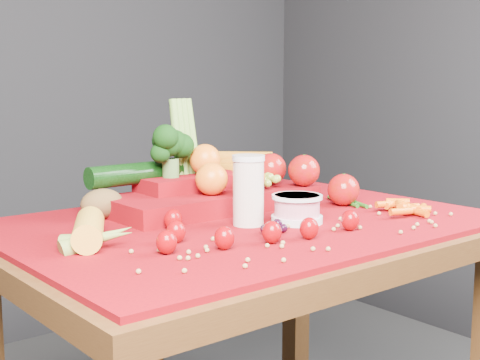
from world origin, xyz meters
TOP-DOWN VIEW (x-y plane):
  - table at (0.00, 0.00)m, footprint 1.10×0.80m
  - red_cloth at (0.00, 0.00)m, footprint 1.05×0.75m
  - milk_glass at (-0.03, -0.04)m, footprint 0.07×0.07m
  - yogurt_bowl at (0.07, -0.09)m, footprint 0.11×0.11m
  - strawberry_scatter at (-0.13, -0.15)m, footprint 0.44×0.28m
  - dark_grape_cluster at (-0.05, -0.15)m, footprint 0.06×0.05m
  - soybean_scatter at (0.00, -0.20)m, footprint 0.84×0.24m
  - corn_ear at (-0.38, -0.01)m, footprint 0.24×0.26m
  - potato at (-0.24, 0.21)m, footprint 0.10×0.07m
  - baby_carrot_pile at (0.31, -0.18)m, footprint 0.18×0.17m
  - green_bean_pile at (0.32, -0.01)m, footprint 0.14×0.12m
  - produce_mound at (0.04, 0.15)m, footprint 0.60×0.36m

SIDE VIEW (x-z plane):
  - table at x=0.00m, z-range 0.28..1.03m
  - red_cloth at x=0.00m, z-range 0.75..0.76m
  - soybean_scatter at x=0.00m, z-range 0.76..0.77m
  - green_bean_pile at x=0.32m, z-range 0.76..0.77m
  - dark_grape_cluster at x=-0.05m, z-range 0.76..0.79m
  - baby_carrot_pile at x=0.31m, z-range 0.76..0.79m
  - corn_ear at x=-0.38m, z-range 0.76..0.81m
  - strawberry_scatter at x=-0.13m, z-range 0.76..0.81m
  - yogurt_bowl at x=0.07m, z-range 0.76..0.83m
  - potato at x=-0.24m, z-range 0.76..0.83m
  - produce_mound at x=0.04m, z-range 0.69..0.95m
  - milk_glass at x=-0.03m, z-range 0.77..0.92m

